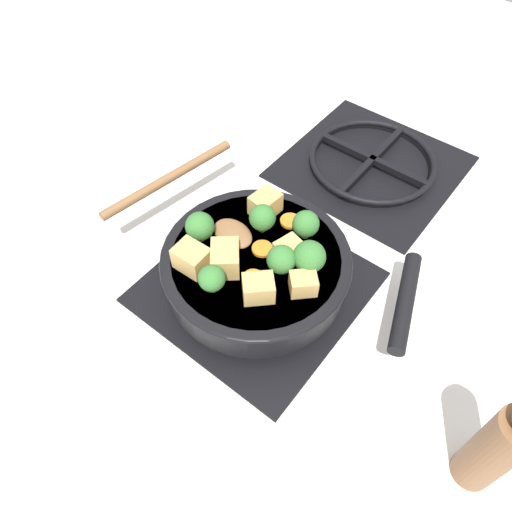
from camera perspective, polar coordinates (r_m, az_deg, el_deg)
ground_plane at (r=0.79m, az=-0.00°, el=-3.61°), size 2.40×2.40×0.00m
front_burner_grate at (r=0.78m, az=-0.00°, el=-3.11°), size 0.31×0.31×0.03m
rear_burner_grate at (r=1.00m, az=13.10°, el=10.33°), size 0.31×0.31×0.03m
skillet_pan at (r=0.75m, az=0.19°, el=-1.18°), size 0.39×0.30×0.05m
wooden_spoon at (r=0.80m, az=-7.16°, el=6.39°), size 0.23×0.25×0.02m
tofu_cube_center_large at (r=0.67m, az=0.28°, el=-3.72°), size 0.05×0.05×0.03m
tofu_cube_near_handle at (r=0.72m, az=3.72°, el=0.71°), size 0.04×0.04×0.03m
tofu_cube_east_chunk at (r=0.70m, az=-3.54°, el=-0.28°), size 0.06×0.06×0.04m
tofu_cube_west_chunk at (r=0.77m, az=1.07°, el=5.96°), size 0.04×0.05×0.04m
tofu_cube_back_piece at (r=0.69m, az=5.42°, el=-3.17°), size 0.05×0.05×0.03m
tofu_cube_front_piece at (r=0.71m, az=-7.36°, el=-0.25°), size 0.05×0.04×0.04m
broccoli_floret_near_spoon at (r=0.70m, az=6.11°, el=-0.10°), size 0.05×0.05×0.05m
broccoli_floret_center_top at (r=0.69m, az=2.87°, el=-0.47°), size 0.04×0.04×0.05m
broccoli_floret_east_rim at (r=0.73m, az=-6.43°, el=3.37°), size 0.04×0.04×0.05m
broccoli_floret_west_rim at (r=0.74m, az=5.71°, el=3.65°), size 0.04×0.04×0.05m
broccoli_floret_north_edge at (r=0.74m, az=0.74°, el=4.39°), size 0.04×0.04×0.05m
broccoli_floret_south_cluster at (r=0.68m, az=-5.08°, el=-2.58°), size 0.04×0.04×0.05m
carrot_slice_orange_thin at (r=0.77m, az=3.90°, el=4.02°), size 0.03×0.03×0.01m
carrot_slice_near_center at (r=0.70m, az=-0.32°, el=-2.57°), size 0.03×0.03×0.01m
carrot_slice_edge_slice at (r=0.73m, az=0.90°, el=0.72°), size 0.03×0.03×0.01m
carrot_slice_under_broccoli at (r=0.74m, az=6.09°, el=0.61°), size 0.03×0.03×0.01m
pepper_mill at (r=0.65m, az=25.72°, el=-19.25°), size 0.05×0.05×0.19m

